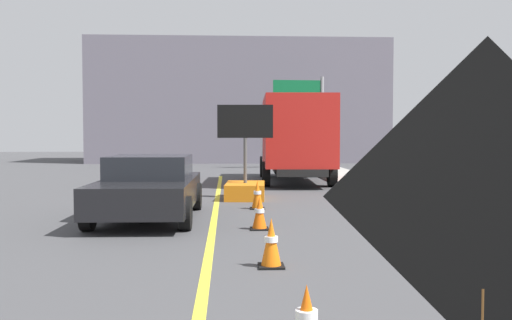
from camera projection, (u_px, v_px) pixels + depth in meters
The scene contains 11 objects.
lane_center_stripe at pixel (204, 287), 6.64m from camera, with size 0.14×36.00×0.01m, color yellow.
roadwork_sign at pixel (483, 207), 2.82m from camera, with size 1.62×0.26×2.33m.
arrow_board_trailer at pixel (245, 182), 15.91m from camera, with size 1.60×1.88×2.70m.
box_truck at pixel (295, 137), 21.42m from camera, with size 2.86×7.24×3.22m.
pickup_car at pixel (149, 187), 12.08m from camera, with size 2.14×4.50×1.38m.
highway_guide_sign at pixel (308, 106), 30.01m from camera, with size 2.79×0.27×5.00m.
far_building_block at pixel (239, 103), 38.50m from camera, with size 19.71×6.95×8.10m, color slate.
traffic_cone_near_sign at pixel (306, 320), 4.61m from camera, with size 0.36×0.36×0.59m.
traffic_cone_mid_lane at pixel (271, 243), 7.66m from camera, with size 0.36×0.36×0.69m.
traffic_cone_far_lane at pixel (259, 213), 10.70m from camera, with size 0.36×0.36×0.64m.
traffic_cone_curbside at pixel (257, 195), 13.66m from camera, with size 0.36×0.36×0.72m.
Camera 1 is at (0.29, -0.59, 1.84)m, focal length 38.75 mm.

